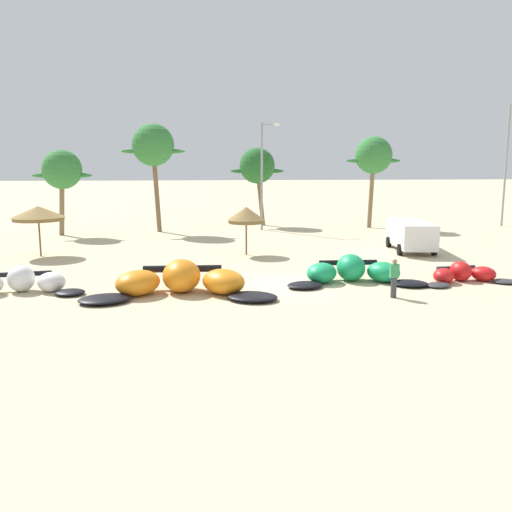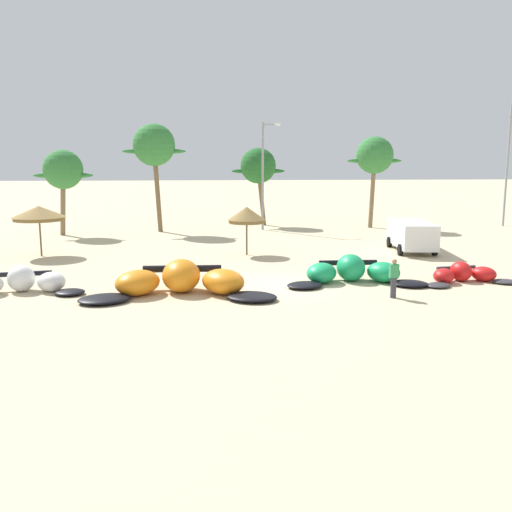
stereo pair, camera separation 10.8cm
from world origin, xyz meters
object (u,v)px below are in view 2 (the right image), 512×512
kite_far_left (20,283)px  palm_left (154,146)px  kite_center (464,275)px  palm_leftmost (63,170)px  kite_left (181,281)px  beach_umbrella_middle (247,215)px  parked_van (411,234)px  lamppost_west (264,171)px  person_near_kites (394,278)px  palm_center_left (375,156)px  palm_left_of_gap (258,167)px  beach_umbrella_near_van (39,213)px  lamppost_west_center (509,160)px  kite_left_of_center (352,272)px

kite_far_left → palm_left: (3.88, 20.26, 6.20)m
kite_center → palm_leftmost: 29.35m
kite_left → beach_umbrella_middle: beach_umbrella_middle is taller
beach_umbrella_middle → parked_van: (10.28, 0.63, -1.30)m
kite_center → lamppost_west: size_ratio=0.56×
beach_umbrella_middle → person_near_kites: (5.32, -10.97, -1.57)m
kite_far_left → palm_center_left: palm_center_left is taller
parked_van → palm_left_of_gap: 17.24m
kite_center → parked_van: size_ratio=0.90×
beach_umbrella_near_van → palm_left: palm_left is taller
palm_leftmost → lamppost_west_center: (35.94, 2.91, 0.73)m
person_near_kites → palm_left_of_gap: palm_left_of_gap is taller
kite_far_left → lamppost_west: 24.60m
beach_umbrella_middle → palm_left_of_gap: 15.59m
person_near_kites → lamppost_west_center: 30.04m
person_near_kites → lamppost_west: bearing=97.8°
beach_umbrella_near_van → palm_leftmost: 9.71m
parked_van → palm_left_of_gap: palm_left_of_gap is taller
person_near_kites → beach_umbrella_middle: bearing=115.9°
palm_leftmost → palm_left_of_gap: size_ratio=0.96×
beach_umbrella_near_van → person_near_kites: beach_umbrella_near_van is taller
kite_center → palm_left_of_gap: size_ratio=0.72×
palm_leftmost → kite_center: bearing=-39.1°
beach_umbrella_near_van → beach_umbrella_middle: (12.10, -0.57, -0.14)m
lamppost_west_center → lamppost_west: bearing=-177.4°
palm_leftmost → lamppost_west: (15.16, 1.96, -0.07)m
palm_leftmost → parked_van: bearing=-21.9°
palm_left → lamppost_west: lamppost_west is taller
kite_left → lamppost_west_center: (26.41, 22.47, 5.01)m
beach_umbrella_middle → parked_van: size_ratio=0.55×
parked_van → kite_left: bearing=-143.3°
beach_umbrella_near_van → beach_umbrella_middle: beach_umbrella_near_van is taller
kite_center → beach_umbrella_near_van: beach_umbrella_near_van is taller
beach_umbrella_middle → lamppost_west: (2.20, 11.94, 2.36)m
palm_leftmost → lamppost_west: lamppost_west is taller
palm_left_of_gap → lamppost_west_center: 21.11m
beach_umbrella_near_van → palm_leftmost: (-0.86, 9.40, 2.29)m
palm_left_of_gap → lamppost_west_center: bearing=-6.4°
lamppost_west → palm_leftmost: bearing=-172.6°
kite_left_of_center → person_near_kites: 3.18m
kite_left → kite_left_of_center: bearing=11.9°
palm_center_left → lamppost_west_center: lamppost_west_center is taller
kite_far_left → beach_umbrella_near_van: size_ratio=1.85×
parked_van → palm_left: (-16.66, 10.81, 5.55)m
palm_center_left → kite_far_left: bearing=-135.1°
kite_left_of_center → parked_van: (5.89, 8.57, 0.61)m
parked_van → palm_leftmost: bearing=158.1°
kite_far_left → kite_center: 19.83m
kite_center → palm_center_left: (1.84, 21.05, 5.53)m
lamppost_west_center → parked_van: bearing=-136.0°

